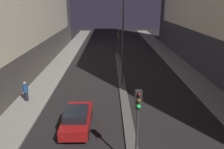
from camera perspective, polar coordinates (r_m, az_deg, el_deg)
median_strip at (r=22.96m, az=2.72°, el=-3.04°), size 0.72×29.40×0.15m
traffic_light_near at (r=10.77m, az=6.78°, el=-10.02°), size 0.32×0.42×4.47m
traffic_light_mid at (r=32.05m, az=1.71°, el=9.49°), size 0.32×0.42×4.47m
street_lamp at (r=22.12m, az=2.87°, el=13.06°), size 0.51×0.51×9.56m
car_left_lane at (r=15.72m, az=-9.09°, el=-11.27°), size 1.83×4.31×1.56m
pedestrian_on_left_sidewalk at (r=20.64m, az=-21.64°, el=-3.99°), size 0.43×0.43×1.80m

